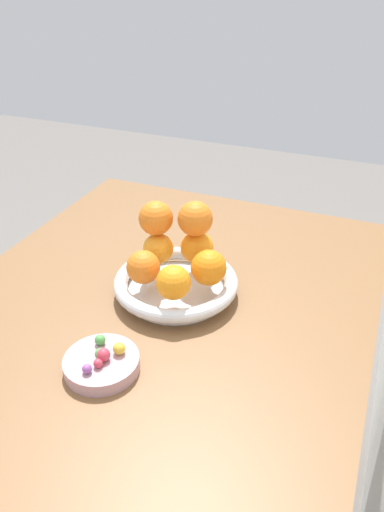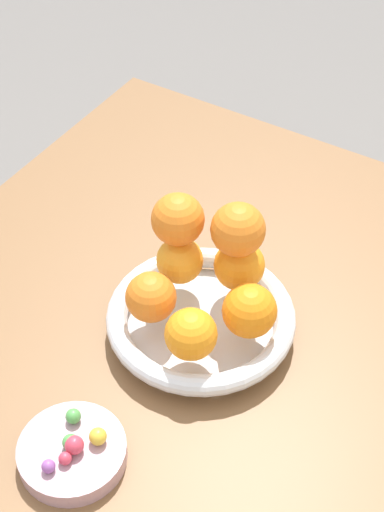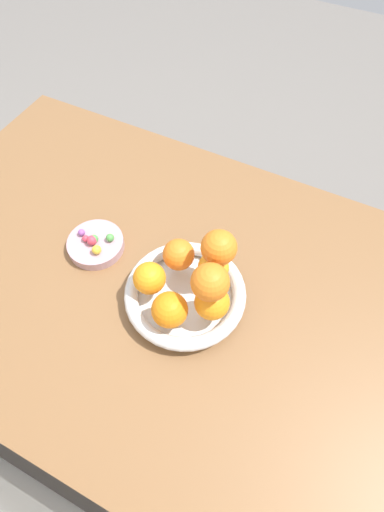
{
  "view_description": "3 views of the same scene",
  "coord_description": "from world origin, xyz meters",
  "views": [
    {
      "loc": [
        0.58,
        0.33,
        1.29
      ],
      "look_at": [
        -0.15,
        0.04,
        0.81
      ],
      "focal_mm": 35.0,
      "sensor_mm": 36.0,
      "label": 1
    },
    {
      "loc": [
        0.43,
        0.33,
        1.49
      ],
      "look_at": [
        -0.1,
        0.01,
        0.87
      ],
      "focal_mm": 55.0,
      "sensor_mm": 36.0,
      "label": 2
    },
    {
      "loc": [
        -0.28,
        0.33,
        1.43
      ],
      "look_at": [
        -0.12,
        0.0,
        0.87
      ],
      "focal_mm": 28.0,
      "sensor_mm": 36.0,
      "label": 3
    }
  ],
  "objects": [
    {
      "name": "candy_ball_2",
      "position": [
        0.14,
        -0.01,
        0.77
      ],
      "size": [
        0.01,
        0.01,
        0.01
      ],
      "primitive_type": "sphere",
      "color": "#8C4C99",
      "rests_on": "candy_dish"
    },
    {
      "name": "orange_5",
      "position": [
        -0.15,
        -0.04,
        0.87
      ],
      "size": [
        0.06,
        0.06,
        0.06
      ],
      "primitive_type": "sphere",
      "color": "orange",
      "rests_on": "orange_2"
    },
    {
      "name": "orange_1",
      "position": [
        -0.17,
        0.04,
        0.81
      ],
      "size": [
        0.06,
        0.06,
        0.06
      ],
      "primitive_type": "sphere",
      "color": "orange",
      "rests_on": "fruit_bowl"
    },
    {
      "name": "orange_2",
      "position": [
        -0.15,
        -0.03,
        0.81
      ],
      "size": [
        0.06,
        0.06,
        0.06
      ],
      "primitive_type": "sphere",
      "color": "orange",
      "rests_on": "fruit_bowl"
    },
    {
      "name": "candy_dish",
      "position": [
        0.11,
        -0.01,
        0.75
      ],
      "size": [
        0.12,
        0.12,
        0.02
      ],
      "primitive_type": "cylinder",
      "color": "#B28C99",
      "rests_on": "dining_table"
    },
    {
      "name": "candy_ball_1",
      "position": [
        0.11,
        -0.0,
        0.77
      ],
      "size": [
        0.02,
        0.02,
        0.02
      ],
      "primitive_type": "sphere",
      "color": "#8C4C99",
      "rests_on": "candy_dish"
    },
    {
      "name": "orange_6",
      "position": [
        -0.17,
        0.04,
        0.88
      ],
      "size": [
        0.06,
        0.06,
        0.06
      ],
      "primitive_type": "sphere",
      "color": "orange",
      "rests_on": "orange_1"
    },
    {
      "name": "orange_4",
      "position": [
        -0.05,
        0.04,
        0.81
      ],
      "size": [
        0.06,
        0.06,
        0.06
      ],
      "primitive_type": "sphere",
      "color": "orange",
      "rests_on": "fruit_bowl"
    },
    {
      "name": "fruit_bowl",
      "position": [
        -0.11,
        0.02,
        0.76
      ],
      "size": [
        0.23,
        0.23,
        0.04
      ],
      "color": "silver",
      "rests_on": "dining_table"
    },
    {
      "name": "dining_table",
      "position": [
        0.0,
        0.0,
        0.65
      ],
      "size": [
        1.1,
        0.76,
        0.74
      ],
      "color": "brown",
      "rests_on": "ground_plane"
    },
    {
      "name": "candy_ball_5",
      "position": [
        0.08,
        -0.02,
        0.77
      ],
      "size": [
        0.02,
        0.02,
        0.02
      ],
      "primitive_type": "sphere",
      "color": "#4C9947",
      "rests_on": "candy_dish"
    },
    {
      "name": "orange_0",
      "position": [
        -0.12,
        0.08,
        0.81
      ],
      "size": [
        0.06,
        0.06,
        0.06
      ],
      "primitive_type": "sphere",
      "color": "orange",
      "rests_on": "fruit_bowl"
    },
    {
      "name": "candy_ball_4",
      "position": [
        0.11,
        -0.0,
        0.77
      ],
      "size": [
        0.02,
        0.02,
        0.02
      ],
      "primitive_type": "sphere",
      "color": "#C6384C",
      "rests_on": "candy_dish"
    },
    {
      "name": "candy_ball_0",
      "position": [
        0.11,
        -0.01,
        0.77
      ],
      "size": [
        0.02,
        0.02,
        0.02
      ],
      "primitive_type": "sphere",
      "color": "#4C9947",
      "rests_on": "candy_dish"
    },
    {
      "name": "candy_ball_3",
      "position": [
        0.09,
        0.01,
        0.77
      ],
      "size": [
        0.02,
        0.02,
        0.02
      ],
      "primitive_type": "sphere",
      "color": "gold",
      "rests_on": "candy_dish"
    },
    {
      "name": "orange_3",
      "position": [
        -0.08,
        -0.03,
        0.81
      ],
      "size": [
        0.06,
        0.06,
        0.06
      ],
      "primitive_type": "sphere",
      "color": "orange",
      "rests_on": "fruit_bowl"
    },
    {
      "name": "candy_ball_6",
      "position": [
        0.13,
        -0.0,
        0.77
      ],
      "size": [
        0.01,
        0.01,
        0.01
      ],
      "primitive_type": "sphere",
      "color": "#C6384C",
      "rests_on": "candy_dish"
    }
  ]
}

